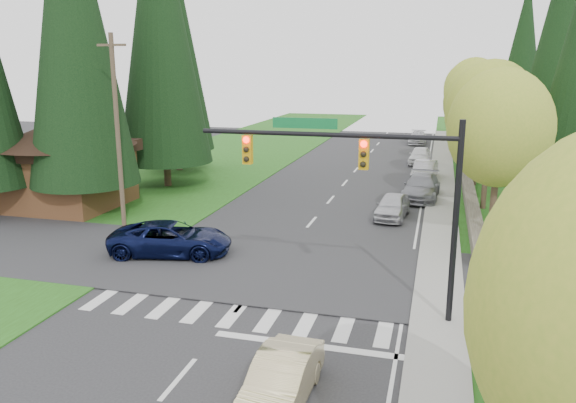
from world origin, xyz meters
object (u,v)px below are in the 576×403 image
at_px(suv_navy, 171,239).
at_px(parked_car_c, 425,171).
at_px(parked_car_d, 420,155).
at_px(parked_car_e, 418,138).
at_px(parked_car_b, 421,187).
at_px(sedan_champagne, 281,381).
at_px(parked_car_a, 392,206).

xyz_separation_m(suv_navy, parked_car_c, (10.56, 20.60, -0.03)).
distance_m(parked_car_d, parked_car_e, 13.23).
bearing_deg(parked_car_b, parked_car_e, 96.12).
bearing_deg(parked_car_e, sedan_champagne, -91.29).
xyz_separation_m(sedan_champagne, parked_car_b, (2.56, 24.18, 0.13)).
bearing_deg(sedan_champagne, suv_navy, 130.65).
xyz_separation_m(sedan_champagne, suv_navy, (-8.00, 9.87, 0.11)).
bearing_deg(parked_car_e, parked_car_a, -89.99).
bearing_deg(parked_car_c, parked_car_a, -91.80).
distance_m(suv_navy, parked_car_d, 29.65).
bearing_deg(parked_car_c, suv_navy, -112.02).
bearing_deg(parked_car_c, parked_car_e, 99.02).
distance_m(suv_navy, parked_car_a, 12.88).
distance_m(parked_car_a, parked_car_c, 11.62).
bearing_deg(parked_car_a, suv_navy, -130.76).
bearing_deg(parked_car_b, parked_car_c, 93.13).
bearing_deg(parked_car_e, suv_navy, -102.54).
distance_m(parked_car_a, parked_car_e, 32.08).
relative_size(sedan_champagne, parked_car_b, 0.74).
bearing_deg(sedan_champagne, parked_car_e, 90.33).
height_order(suv_navy, parked_car_b, parked_car_b).
distance_m(suv_navy, parked_car_e, 42.15).
height_order(parked_car_a, parked_car_c, parked_car_c).
bearing_deg(parked_car_a, parked_car_c, 87.62).
xyz_separation_m(parked_car_b, parked_car_c, (0.00, 6.28, -0.04)).
xyz_separation_m(suv_navy, parked_car_a, (9.16, 9.06, -0.07)).
bearing_deg(parked_car_d, suv_navy, -106.59).
xyz_separation_m(parked_car_d, parked_car_e, (-0.77, 13.20, -0.07)).
bearing_deg(parked_car_a, parked_car_d, 92.19).
height_order(parked_car_d, parked_car_e, parked_car_d).
relative_size(sedan_champagne, parked_car_e, 0.85).
relative_size(sedan_champagne, suv_navy, 0.72).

